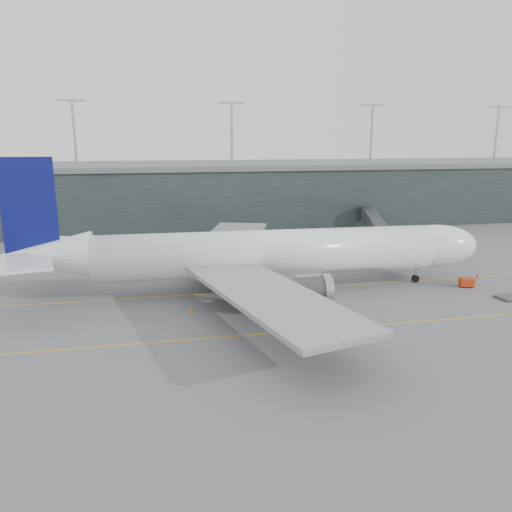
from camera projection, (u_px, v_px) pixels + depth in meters
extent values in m
plane|color=#555559|center=(251.00, 283.00, 74.71)|extent=(320.00, 320.00, 0.00)
cube|color=orange|center=(256.00, 291.00, 70.89)|extent=(160.00, 0.25, 0.02)
cube|color=orange|center=(285.00, 332.00, 55.64)|extent=(160.00, 0.25, 0.02)
cube|color=orange|center=(256.00, 253.00, 94.76)|extent=(0.25, 60.00, 0.02)
cube|color=#1E2A29|center=(207.00, 195.00, 128.41)|extent=(240.00, 35.00, 14.00)
cube|color=slate|center=(206.00, 165.00, 126.68)|extent=(240.00, 36.00, 1.20)
cylinder|color=#9E9EA3|center=(74.00, 135.00, 109.53)|extent=(0.60, 0.60, 14.00)
cylinder|color=#9E9EA3|center=(232.00, 135.00, 116.45)|extent=(0.60, 0.60, 14.00)
cylinder|color=#9E9EA3|center=(371.00, 135.00, 123.37)|extent=(0.60, 0.60, 14.00)
cylinder|color=#9E9EA3|center=(496.00, 135.00, 130.29)|extent=(0.60, 0.60, 14.00)
cylinder|color=white|center=(268.00, 253.00, 70.09)|extent=(47.67, 7.88, 6.40)
ellipsoid|color=white|center=(434.00, 246.00, 74.34)|extent=(13.64, 6.82, 6.40)
cone|color=white|center=(47.00, 256.00, 64.99)|extent=(11.54, 6.50, 6.15)
cube|color=gray|center=(260.00, 270.00, 70.48)|extent=(16.67, 5.68, 2.07)
cube|color=black|center=(459.00, 238.00, 74.76)|extent=(2.37, 3.17, 0.83)
cube|color=gray|center=(268.00, 295.00, 54.46)|extent=(16.36, 31.31, 0.57)
cylinder|color=#3C3C41|center=(299.00, 291.00, 61.67)|extent=(7.34, 3.84, 3.61)
cube|color=gray|center=(232.00, 239.00, 85.16)|extent=(18.00, 31.35, 0.57)
cylinder|color=#3C3C41|center=(268.00, 256.00, 80.48)|extent=(7.34, 3.84, 3.61)
cube|color=#0A0F5A|center=(29.00, 206.00, 63.25)|extent=(6.72, 0.73, 12.39)
cube|color=white|center=(26.00, 263.00, 59.25)|extent=(7.65, 10.35, 0.36)
cube|color=white|center=(48.00, 243.00, 70.14)|extent=(8.12, 10.54, 0.36)
cylinder|color=black|center=(415.00, 279.00, 75.02)|extent=(1.15, 0.45, 1.14)
cylinder|color=#9E9EA3|center=(416.00, 274.00, 74.85)|extent=(0.31, 0.31, 2.68)
cylinder|color=black|center=(244.00, 297.00, 65.74)|extent=(1.36, 0.56, 1.34)
cylinder|color=black|center=(234.00, 277.00, 75.25)|extent=(1.36, 0.56, 1.34)
cube|color=#2C2C31|center=(390.00, 247.00, 79.05)|extent=(3.69, 3.91, 2.46)
cube|color=#2C2C31|center=(385.00, 238.00, 86.10)|extent=(5.82, 11.52, 2.20)
cube|color=#2C2C31|center=(378.00, 227.00, 97.13)|extent=(6.02, 11.59, 2.29)
cube|color=#2C2C31|center=(372.00, 218.00, 108.17)|extent=(6.23, 11.66, 2.37)
cylinder|color=#9E9EA3|center=(383.00, 253.00, 87.31)|extent=(0.44, 0.44, 3.34)
cube|color=#3C3C41|center=(383.00, 260.00, 87.63)|extent=(2.09, 1.82, 0.62)
cylinder|color=#2C2C31|center=(313.00, 212.00, 116.83)|extent=(3.52, 3.52, 2.64)
cylinder|color=#2C2C31|center=(312.00, 224.00, 117.47)|extent=(1.58, 1.58, 3.16)
cube|color=red|center=(467.00, 282.00, 72.60)|extent=(2.17, 1.65, 1.15)
cylinder|color=black|center=(462.00, 287.00, 72.32)|extent=(0.37, 0.21, 0.35)
cylinder|color=black|center=(472.00, 287.00, 72.28)|extent=(0.37, 0.21, 0.35)
cylinder|color=black|center=(460.00, 285.00, 73.18)|extent=(0.37, 0.21, 0.35)
cylinder|color=black|center=(470.00, 285.00, 73.14)|extent=(0.37, 0.21, 0.35)
cube|color=#38393D|center=(510.00, 298.00, 67.25)|extent=(3.44, 2.87, 0.32)
cube|color=#3C3C41|center=(218.00, 267.00, 83.39)|extent=(2.26, 1.82, 0.22)
cube|color=#B7BCC4|center=(218.00, 261.00, 83.16)|extent=(1.81, 1.70, 1.68)
cube|color=#27409C|center=(218.00, 256.00, 82.96)|extent=(1.87, 1.76, 0.09)
cube|color=#3C3C41|center=(227.00, 265.00, 85.05)|extent=(2.28, 1.98, 0.20)
cube|color=silver|center=(227.00, 260.00, 84.85)|extent=(1.87, 1.80, 1.47)
cube|color=#27409C|center=(227.00, 255.00, 84.68)|extent=(1.93, 1.86, 0.08)
cube|color=#3C3C41|center=(246.00, 266.00, 84.23)|extent=(2.19, 1.97, 0.18)
cube|color=silver|center=(246.00, 261.00, 84.04)|extent=(1.82, 1.77, 1.35)
cube|color=#27409C|center=(246.00, 257.00, 83.88)|extent=(1.88, 1.82, 0.07)
cone|color=#F23B0D|center=(478.00, 276.00, 77.36)|extent=(0.49, 0.49, 0.79)
cone|color=#E8500C|center=(357.00, 323.00, 57.39)|extent=(0.41, 0.41, 0.66)
cone|color=red|center=(289.00, 259.00, 88.17)|extent=(0.45, 0.45, 0.71)
cone|color=orange|center=(191.00, 309.00, 62.37)|extent=(0.45, 0.45, 0.71)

